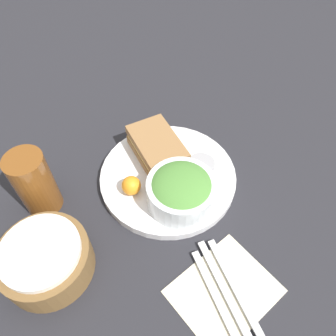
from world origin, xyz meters
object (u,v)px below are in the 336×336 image
object	(u,v)px
plate	(168,177)
knife	(225,290)
bread_basket	(45,259)
sandwich	(157,148)
salad_bowl	(181,190)
fork	(234,286)
drink_glass	(35,183)
spoon	(215,294)
dressing_cup	(201,168)

from	to	relation	value
plate	knife	distance (m)	0.25
bread_basket	knife	size ratio (longest dim) A/B	0.83
sandwich	salad_bowl	world-z (taller)	salad_bowl
salad_bowl	fork	bearing A→B (deg)	168.43
sandwich	bread_basket	bearing A→B (deg)	103.37
plate	salad_bowl	size ratio (longest dim) A/B	2.16
drink_glass	fork	bearing A→B (deg)	-154.71
fork	knife	distance (m)	0.02
knife	sandwich	bearing A→B (deg)	-179.55
salad_bowl	spoon	bearing A→B (deg)	157.06
salad_bowl	bread_basket	bearing A→B (deg)	79.32
plate	sandwich	size ratio (longest dim) A/B	1.87
dressing_cup	knife	distance (m)	0.24
bread_basket	knife	xyz separation A→B (m)	(-0.22, -0.20, -0.03)
dressing_cup	bread_basket	bearing A→B (deg)	85.91
bread_basket	spoon	distance (m)	0.29
fork	knife	world-z (taller)	same
plate	spoon	size ratio (longest dim) A/B	1.77
sandwich	knife	distance (m)	0.31
drink_glass	spoon	distance (m)	0.37
sandwich	spoon	xyz separation A→B (m)	(-0.28, 0.11, -0.04)
knife	spoon	size ratio (longest dim) A/B	1.17
fork	spoon	distance (m)	0.04
sandwich	drink_glass	size ratio (longest dim) A/B	1.09
bread_basket	plate	bearing A→B (deg)	-86.65
salad_bowl	bread_basket	xyz separation A→B (m)	(0.05, 0.26, -0.02)
sandwich	drink_glass	xyz separation A→B (m)	(0.06, 0.24, 0.03)
drink_glass	bread_basket	size ratio (longest dim) A/B	0.89
dressing_cup	bread_basket	world-z (taller)	bread_basket
plate	bread_basket	size ratio (longest dim) A/B	1.83
salad_bowl	knife	bearing A→B (deg)	162.75
salad_bowl	spoon	world-z (taller)	salad_bowl
sandwich	salad_bowl	distance (m)	0.12
salad_bowl	dressing_cup	distance (m)	0.08
drink_glass	spoon	size ratio (longest dim) A/B	0.87
plate	knife	bearing A→B (deg)	162.36
drink_glass	bread_basket	distance (m)	0.14
plate	spoon	bearing A→B (deg)	158.22
drink_glass	spoon	xyz separation A→B (m)	(-0.34, -0.13, -0.06)
drink_glass	knife	bearing A→B (deg)	-156.71
plate	bread_basket	bearing A→B (deg)	93.35
salad_bowl	spoon	size ratio (longest dim) A/B	0.82
plate	knife	xyz separation A→B (m)	(-0.24, 0.08, -0.00)
drink_glass	knife	world-z (taller)	drink_glass
plate	bread_basket	world-z (taller)	bread_basket
sandwich	dressing_cup	xyz separation A→B (m)	(-0.09, -0.04, -0.01)
sandwich	salad_bowl	size ratio (longest dim) A/B	1.15
salad_bowl	drink_glass	bearing A→B (deg)	49.40
dressing_cup	spoon	size ratio (longest dim) A/B	0.35
drink_glass	fork	world-z (taller)	drink_glass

